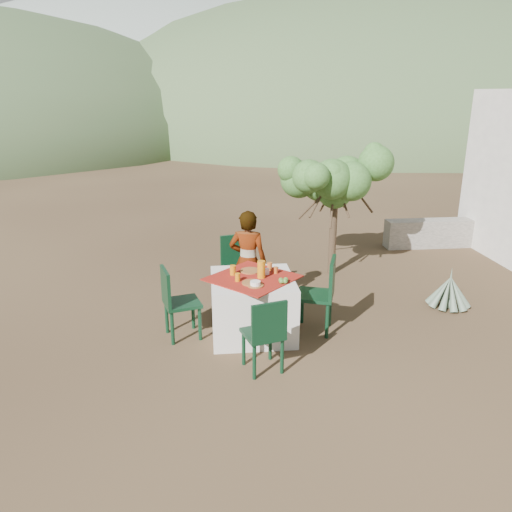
{
  "coord_description": "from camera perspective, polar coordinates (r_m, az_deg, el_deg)",
  "views": [
    {
      "loc": [
        -1.23,
        -5.75,
        2.94
      ],
      "look_at": [
        -0.6,
        0.41,
        0.91
      ],
      "focal_mm": 35.0,
      "sensor_mm": 36.0,
      "label": 1
    }
  ],
  "objects": [
    {
      "name": "bowl_plate",
      "position": [
        5.91,
        -0.07,
        -3.38
      ],
      "size": [
        0.2,
        0.2,
        0.01
      ],
      "primitive_type": "cylinder",
      "color": "brown",
      "rests_on": "table"
    },
    {
      "name": "jar_left",
      "position": [
        6.3,
        2.27,
        -1.62
      ],
      "size": [
        0.05,
        0.05,
        0.09
      ],
      "primitive_type": "cylinder",
      "color": "#BA5B20",
      "rests_on": "table"
    },
    {
      "name": "napkin_holder",
      "position": [
        6.25,
        1.19,
        -1.79
      ],
      "size": [
        0.07,
        0.06,
        0.08
      ],
      "primitive_type": "cube",
      "rotation": [
        0.0,
        0.0,
        0.39
      ],
      "color": "white",
      "rests_on": "table"
    },
    {
      "name": "hill_near_right",
      "position": [
        43.9,
        12.05,
        13.97
      ],
      "size": [
        48.0,
        48.0,
        20.0
      ],
      "primitive_type": "ellipsoid",
      "color": "#384F2C",
      "rests_on": "ground"
    },
    {
      "name": "glass_near",
      "position": [
        6.04,
        -2.12,
        -2.44
      ],
      "size": [
        0.06,
        0.06,
        0.1
      ],
      "primitive_type": "cylinder",
      "color": "orange",
      "rests_on": "table"
    },
    {
      "name": "jar_right",
      "position": [
        6.41,
        1.57,
        -1.19
      ],
      "size": [
        0.07,
        0.07,
        0.1
      ],
      "primitive_type": "cylinder",
      "color": "#BA5B20",
      "rests_on": "table"
    },
    {
      "name": "shrub_tree",
      "position": [
        8.3,
        9.34,
        7.96
      ],
      "size": [
        1.61,
        1.58,
        1.9
      ],
      "color": "#4C3926",
      "rests_on": "ground"
    },
    {
      "name": "plate_near",
      "position": [
        5.98,
        -0.52,
        -3.08
      ],
      "size": [
        0.24,
        0.24,
        0.01
      ],
      "primitive_type": "cylinder",
      "color": "brown",
      "rests_on": "table"
    },
    {
      "name": "fruit_cluster",
      "position": [
        6.0,
        3.14,
        -2.82
      ],
      "size": [
        0.12,
        0.11,
        0.06
      ],
      "color": "#4C7A2C",
      "rests_on": "table"
    },
    {
      "name": "table",
      "position": [
        6.32,
        -0.39,
        -5.69
      ],
      "size": [
        1.3,
        1.3,
        0.76
      ],
      "color": "white",
      "rests_on": "ground"
    },
    {
      "name": "white_bowl",
      "position": [
        5.9,
        -0.07,
        -3.12
      ],
      "size": [
        0.12,
        0.12,
        0.05
      ],
      "primitive_type": "cylinder",
      "color": "white",
      "rests_on": "bowl_plate"
    },
    {
      "name": "chair_far",
      "position": [
        7.25,
        -2.06,
        -1.1
      ],
      "size": [
        0.55,
        0.55,
        0.98
      ],
      "rotation": [
        0.0,
        0.0,
        0.25
      ],
      "color": "black",
      "rests_on": "ground"
    },
    {
      "name": "chair_left",
      "position": [
        6.24,
        -9.17,
        -4.96
      ],
      "size": [
        0.52,
        0.52,
        0.92
      ],
      "rotation": [
        0.0,
        0.0,
        1.83
      ],
      "color": "black",
      "rests_on": "ground"
    },
    {
      "name": "agave",
      "position": [
        7.67,
        21.2,
        -3.86
      ],
      "size": [
        0.62,
        0.62,
        0.65
      ],
      "rotation": [
        0.0,
        0.0,
        0.19
      ],
      "color": "slate",
      "rests_on": "ground"
    },
    {
      "name": "person",
      "position": [
        6.89,
        -0.93,
        -0.62
      ],
      "size": [
        0.6,
        0.48,
        1.44
      ],
      "primitive_type": "imported",
      "rotation": [
        0.0,
        0.0,
        2.85
      ],
      "color": "#8C6651",
      "rests_on": "ground"
    },
    {
      "name": "hill_far_right",
      "position": [
        59.51,
        24.31,
        13.82
      ],
      "size": [
        36.0,
        36.0,
        14.0
      ],
      "primitive_type": "ellipsoid",
      "color": "slate",
      "rests_on": "ground"
    },
    {
      "name": "ground",
      "position": [
        6.58,
        5.59,
        -8.46
      ],
      "size": [
        160.0,
        160.0,
        0.0
      ],
      "primitive_type": "plane",
      "color": "#312416",
      "rests_on": "ground"
    },
    {
      "name": "stone_wall",
      "position": [
        10.68,
        21.24,
        2.49
      ],
      "size": [
        2.6,
        0.35,
        0.55
      ],
      "primitive_type": "cube",
      "color": "gray",
      "rests_on": "ground"
    },
    {
      "name": "hill_far_center",
      "position": [
        57.89,
        -8.91,
        15.08
      ],
      "size": [
        60.0,
        60.0,
        24.0
      ],
      "primitive_type": "ellipsoid",
      "color": "slate",
      "rests_on": "ground"
    },
    {
      "name": "glass_far",
      "position": [
        6.25,
        -2.66,
        -1.63
      ],
      "size": [
        0.08,
        0.08,
        0.12
      ],
      "primitive_type": "cylinder",
      "color": "orange",
      "rests_on": "table"
    },
    {
      "name": "chair_right",
      "position": [
        6.37,
        7.53,
        -4.04
      ],
      "size": [
        0.58,
        0.58,
        0.98
      ],
      "rotation": [
        0.0,
        0.0,
        4.38
      ],
      "color": "black",
      "rests_on": "ground"
    },
    {
      "name": "plate_far",
      "position": [
        6.39,
        -0.67,
        -1.69
      ],
      "size": [
        0.26,
        0.26,
        0.01
      ],
      "primitive_type": "cylinder",
      "color": "brown",
      "rests_on": "table"
    },
    {
      "name": "chair_near",
      "position": [
        5.43,
        1.08,
        -8.73
      ],
      "size": [
        0.5,
        0.5,
        0.87
      ],
      "rotation": [
        0.0,
        0.0,
        3.42
      ],
      "color": "black",
      "rests_on": "ground"
    },
    {
      "name": "juice_pitcher",
      "position": [
        6.13,
        0.61,
        -1.54
      ],
      "size": [
        0.1,
        0.1,
        0.22
      ],
      "primitive_type": "cylinder",
      "color": "orange",
      "rests_on": "table"
    }
  ]
}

